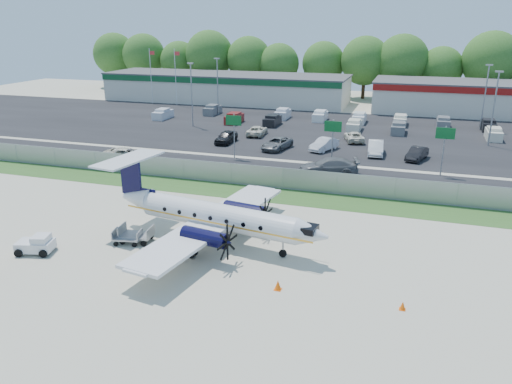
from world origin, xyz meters
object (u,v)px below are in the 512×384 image
(baggage_cart_near, at_px, (127,237))
(baggage_cart_far, at_px, (136,234))
(aircraft, at_px, (214,215))
(pushback_tug, at_px, (37,244))

(baggage_cart_near, relative_size, baggage_cart_far, 0.87)
(aircraft, bearing_deg, baggage_cart_far, -162.67)
(baggage_cart_far, bearing_deg, aircraft, 17.33)
(baggage_cart_near, bearing_deg, baggage_cart_far, 46.31)
(baggage_cart_far, bearing_deg, pushback_tug, -146.77)
(aircraft, xyz_separation_m, baggage_cart_far, (-5.23, -1.63, -1.45))
(aircraft, relative_size, pushback_tug, 6.58)
(pushback_tug, relative_size, baggage_cart_near, 1.24)
(baggage_cart_near, bearing_deg, pushback_tug, -148.18)
(baggage_cart_near, distance_m, baggage_cart_far, 0.64)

